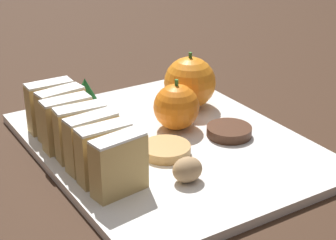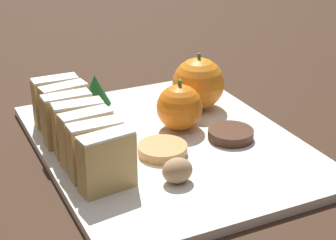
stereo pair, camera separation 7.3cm
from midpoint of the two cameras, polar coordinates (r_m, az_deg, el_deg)
ground_plane at (r=0.75m, az=-2.79°, el=-2.99°), size 6.00×6.00×0.00m
serving_platter at (r=0.75m, az=-2.80°, el=-2.58°), size 0.32×0.40×0.01m
stollen_slice_front at (r=0.62m, az=-8.39°, el=-4.65°), size 0.07×0.03×0.07m
stollen_slice_second at (r=0.64m, az=-9.70°, el=-3.46°), size 0.06×0.03×0.07m
stollen_slice_third at (r=0.67m, az=-10.82°, el=-2.35°), size 0.06×0.03×0.07m
stollen_slice_fourth at (r=0.70m, az=-11.77°, el=-1.30°), size 0.06×0.03×0.07m
stollen_slice_fifth at (r=0.73m, az=-13.04°, el=-0.43°), size 0.06×0.03×0.07m
stollen_slice_sixth at (r=0.76m, az=-13.50°, el=0.55°), size 0.07×0.03×0.07m
stollen_slice_back at (r=0.78m, az=-14.46°, el=1.33°), size 0.06×0.03×0.07m
orange_near at (r=0.76m, az=-1.87°, el=1.28°), size 0.06×0.06×0.07m
orange_far at (r=0.83m, az=-0.28°, el=3.78°), size 0.08×0.08×0.09m
walnut at (r=0.64m, az=-1.27°, el=-5.15°), size 0.04×0.03×0.03m
chocolate_cookie at (r=0.75m, az=3.49°, el=-1.21°), size 0.06×0.06×0.01m
gingerbread_cookie at (r=0.71m, az=-3.19°, el=-3.10°), size 0.06×0.06×0.01m
evergreen_sprig at (r=0.85m, az=-10.83°, el=2.67°), size 0.05×0.05×0.05m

